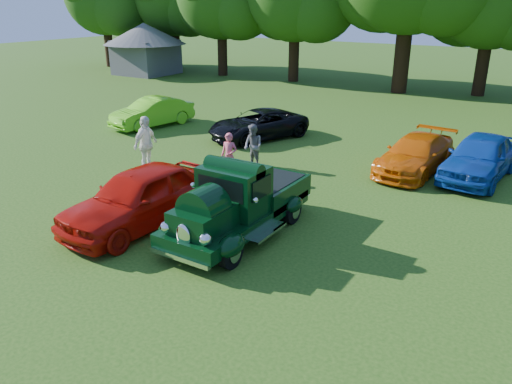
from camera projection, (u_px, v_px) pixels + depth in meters
The scene contains 11 objects.
ground at pixel (199, 239), 12.42m from camera, with size 120.00×120.00×0.00m, color #204911.
hero_pickup at pixel (239, 204), 12.48m from camera, with size 2.19×4.70×1.84m.
red_convertible at pixel (141, 197), 12.98m from camera, with size 1.84×4.57×1.56m, color #B21107.
back_car_lime at pixel (152, 112), 23.25m from camera, with size 1.39×4.00×1.32m, color #5DCA1A.
back_car_black at pixel (258, 124), 21.21m from camera, with size 2.03×4.40×1.22m, color black.
back_car_orange at pixel (416, 154), 17.09m from camera, with size 1.72×4.24×1.23m, color #CB5507.
back_car_blue at pixel (480, 157), 16.40m from camera, with size 1.74×4.33×1.48m, color navy.
spectator_pink at pixel (229, 156), 16.43m from camera, with size 0.56×0.37×1.53m, color #DA596C.
spectator_grey at pixel (253, 146), 17.54m from camera, with size 0.74×0.58×1.53m, color slate.
spectator_white at pixel (146, 145), 16.91m from camera, with size 1.15×0.48×1.96m, color white.
gazebo at pixel (145, 43), 39.09m from camera, with size 6.40×6.40×3.90m.
Camera 1 is at (7.19, -8.66, 5.58)m, focal length 35.00 mm.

